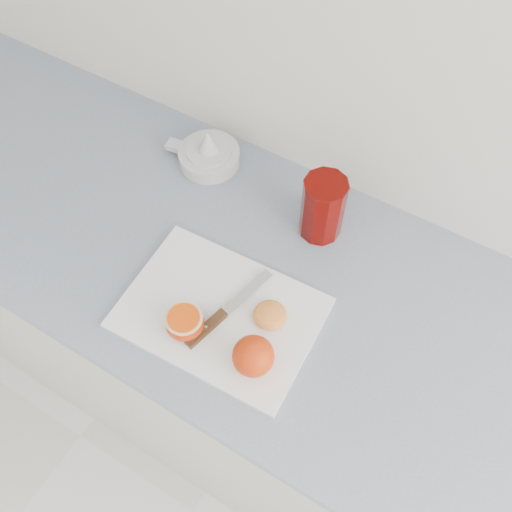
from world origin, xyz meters
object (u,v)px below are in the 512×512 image
Objects in this scene: cutting_board at (220,313)px; red_tumbler at (322,210)px; citrus_juicer at (208,154)px; counter at (257,358)px; half_orange at (185,323)px.

red_tumbler is at bearing 75.88° from cutting_board.
counter is at bearing -38.66° from citrus_juicer.
half_orange is (-0.05, -0.18, 0.48)m from counter.
red_tumbler is (0.11, 0.34, 0.03)m from half_orange.
red_tumbler reaches higher than citrus_juicer.
cutting_board is 0.29m from red_tumbler.
red_tumbler is (0.07, 0.28, 0.06)m from cutting_board.
cutting_board is 0.40m from citrus_juicer.
counter is at bearing 75.60° from half_orange.
counter is at bearing 84.54° from cutting_board.
half_orange is at bearing -104.40° from counter.
citrus_juicer is at bearing 126.72° from cutting_board.
cutting_board is 2.49× the size of red_tumbler.
half_orange reaches higher than counter.
red_tumbler is (0.31, -0.04, 0.04)m from citrus_juicer.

